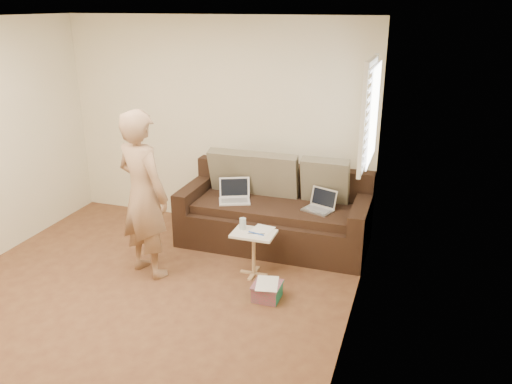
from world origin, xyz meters
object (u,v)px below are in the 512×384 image
sofa (274,211)px  person (143,195)px  laptop_silver (318,211)px  laptop_white (235,202)px  drinking_glass (243,224)px  side_table (254,254)px  striped_box (267,291)px

sofa → person: 1.60m
laptop_silver → laptop_white: (-0.99, -0.03, 0.00)m
sofa → person: size_ratio=1.24×
laptop_silver → drinking_glass: (-0.66, -0.66, 0.03)m
laptop_white → side_table: bearing=-78.4°
sofa → side_table: sofa is taller
laptop_white → laptop_silver: bearing=-21.0°
sofa → laptop_white: 0.48m
sofa → side_table: bearing=-89.3°
sofa → side_table: size_ratio=4.51×
laptop_silver → drinking_glass: laptop_silver is taller
side_table → person: bearing=-164.5°
laptop_silver → side_table: 0.92m
laptop_silver → sofa: bearing=-167.1°
sofa → drinking_glass: 0.75m
person → side_table: (1.09, 0.30, -0.64)m
striped_box → sofa: bearing=103.5°
laptop_white → person: person is taller
laptop_silver → person: (-1.61, -1.01, 0.37)m
side_table → drinking_glass: 0.34m
laptop_silver → laptop_white: 0.99m
laptop_white → side_table: size_ratio=0.74×
laptop_silver → person: 1.94m
laptop_silver → drinking_glass: bearing=-114.4°
sofa → striped_box: 1.28m
person → drinking_glass: bearing=-139.0°
side_table → laptop_white: bearing=124.5°
sofa → side_table: 0.80m
side_table → striped_box: side_table is taller
laptop_white → side_table: 0.87m
side_table → drinking_glass: bearing=159.8°
laptop_silver → drinking_glass: size_ratio=2.71×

